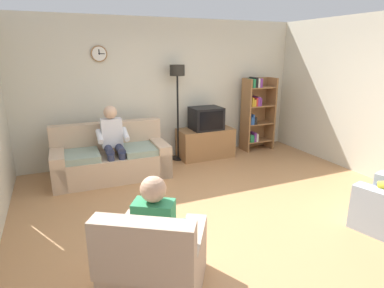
% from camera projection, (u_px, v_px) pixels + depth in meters
% --- Properties ---
extents(ground_plane, '(12.00, 12.00, 0.00)m').
position_uv_depth(ground_plane, '(232.00, 211.00, 4.36)').
color(ground_plane, '#B27F51').
extents(back_wall_assembly, '(6.20, 0.17, 2.70)m').
position_uv_depth(back_wall_assembly, '(166.00, 90.00, 6.32)').
color(back_wall_assembly, beige).
rests_on(back_wall_assembly, ground_plane).
extents(couch, '(1.92, 0.93, 0.90)m').
position_uv_depth(couch, '(111.00, 159.00, 5.48)').
color(couch, tan).
rests_on(couch, ground_plane).
extents(tv_stand, '(1.10, 0.56, 0.59)m').
position_uv_depth(tv_stand, '(205.00, 143.00, 6.52)').
color(tv_stand, olive).
rests_on(tv_stand, ground_plane).
extents(tv, '(0.60, 0.49, 0.44)m').
position_uv_depth(tv, '(206.00, 118.00, 6.36)').
color(tv, black).
rests_on(tv, tv_stand).
extents(bookshelf, '(0.68, 0.36, 1.57)m').
position_uv_depth(bookshelf, '(256.00, 112.00, 6.91)').
color(bookshelf, olive).
rests_on(bookshelf, ground_plane).
extents(floor_lamp, '(0.28, 0.28, 1.85)m').
position_uv_depth(floor_lamp, '(177.00, 86.00, 6.07)').
color(floor_lamp, black).
rests_on(floor_lamp, ground_plane).
extents(armchair_near_window, '(1.15, 1.17, 0.90)m').
position_uv_depth(armchair_near_window, '(156.00, 265.00, 2.82)').
color(armchair_near_window, tan).
rests_on(armchair_near_window, ground_plane).
extents(person_on_couch, '(0.52, 0.54, 1.24)m').
position_uv_depth(person_on_couch, '(113.00, 139.00, 5.29)').
color(person_on_couch, silver).
rests_on(person_on_couch, ground_plane).
extents(person_in_left_armchair, '(0.61, 0.64, 1.12)m').
position_uv_depth(person_in_left_armchair, '(157.00, 228.00, 2.81)').
color(person_in_left_armchair, '#338C59').
rests_on(person_in_left_armchair, ground_plane).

